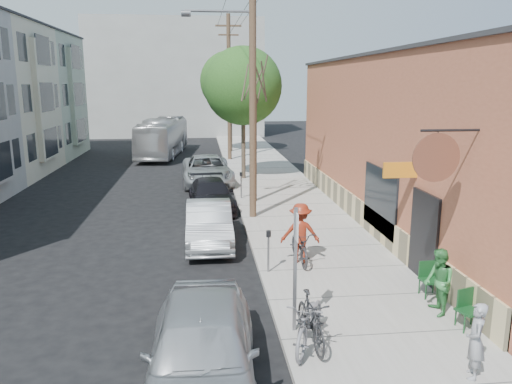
{
  "coord_description": "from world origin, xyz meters",
  "views": [
    {
      "loc": [
        0.38,
        -13.61,
        5.51
      ],
      "look_at": [
        2.41,
        4.61,
        1.5
      ],
      "focal_mm": 35.0,
      "sensor_mm": 36.0,
      "label": 1
    }
  ],
  "objects": [
    {
      "name": "ground",
      "position": [
        0.0,
        0.0,
        0.0
      ],
      "size": [
        120.0,
        120.0,
        0.0
      ],
      "primitive_type": "plane",
      "color": "black"
    },
    {
      "name": "sidewalk",
      "position": [
        4.25,
        11.0,
        0.07
      ],
      "size": [
        4.5,
        58.0,
        0.15
      ],
      "primitive_type": "cube",
      "color": "#9F9A93",
      "rests_on": "ground"
    },
    {
      "name": "cafe_building",
      "position": [
        8.99,
        4.99,
        3.3
      ],
      "size": [
        6.6,
        20.2,
        6.61
      ],
      "color": "#A85A3E",
      "rests_on": "ground"
    },
    {
      "name": "end_cap_building",
      "position": [
        -2.0,
        42.0,
        6.0
      ],
      "size": [
        18.0,
        8.0,
        12.0
      ],
      "primitive_type": "cube",
      "color": "gray",
      "rests_on": "ground"
    },
    {
      "name": "sign_post",
      "position": [
        2.35,
        -3.6,
        1.83
      ],
      "size": [
        0.07,
        0.45,
        2.8
      ],
      "color": "slate",
      "rests_on": "sidewalk"
    },
    {
      "name": "parking_meter_near",
      "position": [
        2.25,
        -0.07,
        0.98
      ],
      "size": [
        0.14,
        0.14,
        1.24
      ],
      "color": "slate",
      "rests_on": "sidewalk"
    },
    {
      "name": "parking_meter_far",
      "position": [
        2.25,
        9.52,
        0.98
      ],
      "size": [
        0.14,
        0.14,
        1.24
      ],
      "color": "slate",
      "rests_on": "sidewalk"
    },
    {
      "name": "utility_pole_near",
      "position": [
        2.39,
        6.12,
        5.41
      ],
      "size": [
        3.57,
        0.28,
        10.0
      ],
      "color": "#503A28",
      "rests_on": "sidewalk"
    },
    {
      "name": "utility_pole_far",
      "position": [
        2.45,
        22.09,
        5.34
      ],
      "size": [
        1.8,
        0.28,
        10.0
      ],
      "color": "#503A28",
      "rests_on": "sidewalk"
    },
    {
      "name": "tree_bare",
      "position": [
        2.8,
        8.85,
        2.59
      ],
      "size": [
        0.24,
        0.24,
        4.88
      ],
      "color": "#44392C",
      "rests_on": "sidewalk"
    },
    {
      "name": "tree_leafy_mid",
      "position": [
        2.8,
        14.63,
        5.35
      ],
      "size": [
        4.35,
        4.35,
        7.39
      ],
      "color": "#44392C",
      "rests_on": "sidewalk"
    },
    {
      "name": "tree_leafy_far",
      "position": [
        2.8,
        26.44,
        5.65
      ],
      "size": [
        4.73,
        4.73,
        7.87
      ],
      "color": "#44392C",
      "rests_on": "sidewalk"
    },
    {
      "name": "patio_chair_a",
      "position": [
        6.13,
        -2.23,
        0.59
      ],
      "size": [
        0.52,
        0.52,
        0.88
      ],
      "primitive_type": null,
      "rotation": [
        0.0,
        0.0,
        0.05
      ],
      "color": "#103A19",
      "rests_on": "sidewalk"
    },
    {
      "name": "patio_chair_b",
      "position": [
        6.2,
        -3.99,
        0.59
      ],
      "size": [
        0.63,
        0.63,
        0.88
      ],
      "primitive_type": null,
      "rotation": [
        0.0,
        0.0,
        0.31
      ],
      "color": "#103A19",
      "rests_on": "sidewalk"
    },
    {
      "name": "patron_grey",
      "position": [
        5.32,
        -5.75,
        0.88
      ],
      "size": [
        0.54,
        0.63,
        1.47
      ],
      "primitive_type": "imported",
      "rotation": [
        0.0,
        0.0,
        -1.99
      ],
      "color": "gray",
      "rests_on": "sidewalk"
    },
    {
      "name": "patron_green",
      "position": [
        5.86,
        -3.19,
        0.95
      ],
      "size": [
        0.68,
        0.84,
        1.6
      ],
      "primitive_type": "imported",
      "rotation": [
        0.0,
        0.0,
        -1.68
      ],
      "color": "#327E3C",
      "rests_on": "sidewalk"
    },
    {
      "name": "cyclist",
      "position": [
        3.32,
        0.65,
        1.07
      ],
      "size": [
        1.26,
        0.82,
        1.84
      ],
      "primitive_type": "imported",
      "rotation": [
        0.0,
        0.0,
        3.02
      ],
      "color": "maroon",
      "rests_on": "sidewalk"
    },
    {
      "name": "cyclist_bike",
      "position": [
        3.32,
        0.65,
        0.66
      ],
      "size": [
        0.74,
        1.98,
        1.03
      ],
      "primitive_type": "imported",
      "rotation": [
        0.0,
        0.0,
        0.03
      ],
      "color": "black",
      "rests_on": "sidewalk"
    },
    {
      "name": "parked_bike_a",
      "position": [
        2.57,
        -4.26,
        0.69
      ],
      "size": [
        0.67,
        1.85,
        1.09
      ],
      "primitive_type": "imported",
      "rotation": [
        0.0,
        0.0,
        0.09
      ],
      "color": "black",
      "rests_on": "sidewalk"
    },
    {
      "name": "parked_bike_b",
      "position": [
        2.55,
        -4.3,
        0.69
      ],
      "size": [
        1.54,
        2.16,
        1.08
      ],
      "primitive_type": "imported",
      "rotation": [
        0.0,
        0.0,
        -0.45
      ],
      "color": "slate",
      "rests_on": "sidewalk"
    },
    {
      "name": "car_0",
      "position": [
        0.32,
        -5.43,
        0.84
      ],
      "size": [
        2.18,
        5.01,
        1.68
      ],
      "primitive_type": "imported",
      "rotation": [
        0.0,
        0.0,
        -0.04
      ],
      "color": "#A7AAAE",
      "rests_on": "ground"
    },
    {
      "name": "car_1",
      "position": [
        0.6,
        3.15,
        0.73
      ],
      "size": [
        1.56,
        4.43,
        1.46
      ],
      "primitive_type": "imported",
      "rotation": [
        0.0,
        0.0,
        0.0
      ],
      "color": "#B5BABE",
      "rests_on": "ground"
    },
    {
      "name": "car_2",
      "position": [
        0.8,
        8.11,
        0.65
      ],
      "size": [
        2.2,
        4.64,
        1.31
      ],
      "primitive_type": "imported",
      "rotation": [
        0.0,
        0.0,
        0.08
      ],
      "color": "black",
      "rests_on": "ground"
    },
    {
      "name": "car_3",
      "position": [
        0.7,
        13.72,
        0.79
      ],
      "size": [
        2.89,
        5.82,
        1.58
      ],
      "primitive_type": "imported",
      "rotation": [
        0.0,
        0.0,
        0.05
      ],
      "color": "#A9ADB1",
      "rests_on": "ground"
    },
    {
      "name": "bus",
      "position": [
        -2.51,
        25.42,
        1.43
      ],
      "size": [
        3.47,
        10.49,
        2.87
      ],
      "primitive_type": "imported",
      "rotation": [
        0.0,
        0.0,
        -0.1
      ],
      "color": "silver",
      "rests_on": "ground"
    }
  ]
}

